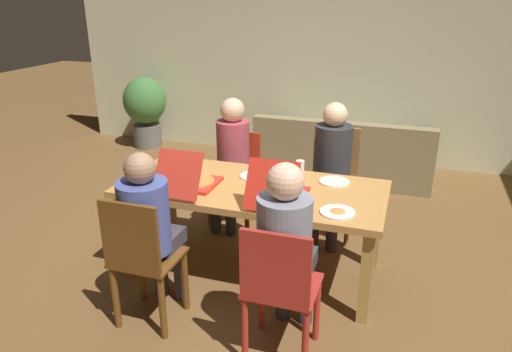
% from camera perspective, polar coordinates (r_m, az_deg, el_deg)
% --- Properties ---
extents(ground_plane, '(20.00, 20.00, 0.00)m').
position_cam_1_polar(ground_plane, '(3.96, -0.46, -11.19)').
color(ground_plane, brown).
extents(back_wall, '(7.22, 0.12, 2.61)m').
position_cam_1_polar(back_wall, '(6.39, 8.68, 13.64)').
color(back_wall, beige).
rests_on(back_wall, ground).
extents(dining_table, '(2.02, 0.91, 0.74)m').
position_cam_1_polar(dining_table, '(3.65, -0.49, -2.39)').
color(dining_table, '#C18643').
rests_on(dining_table, ground).
extents(chair_0, '(0.43, 0.40, 0.93)m').
position_cam_1_polar(chair_0, '(2.84, 2.82, -13.35)').
color(chair_0, '#AE2B22').
rests_on(chair_0, ground).
extents(person_0, '(0.32, 0.53, 1.26)m').
position_cam_1_polar(person_0, '(2.83, 3.68, -8.01)').
color(person_0, '#313A42').
rests_on(person_0, ground).
extents(chair_1, '(0.42, 0.39, 0.95)m').
position_cam_1_polar(chair_1, '(3.20, -13.59, -9.81)').
color(chair_1, brown).
rests_on(chair_1, ground).
extents(person_1, '(0.33, 0.49, 1.21)m').
position_cam_1_polar(person_1, '(3.20, -12.73, -5.39)').
color(person_1, '#3A353C').
rests_on(person_1, ground).
extents(chair_2, '(0.45, 0.44, 0.98)m').
position_cam_1_polar(chair_2, '(4.43, 9.27, 0.01)').
color(chair_2, '#96663B').
rests_on(chair_2, ground).
extents(person_2, '(0.33, 0.53, 1.25)m').
position_cam_1_polar(person_2, '(4.22, 9.07, 1.79)').
color(person_2, '#362C37').
rests_on(person_2, ground).
extents(chair_3, '(0.45, 0.39, 0.87)m').
position_cam_1_polar(chair_3, '(4.62, -2.40, 0.43)').
color(chair_3, '#B0341A').
rests_on(chair_3, ground).
extents(person_3, '(0.31, 0.49, 1.23)m').
position_cam_1_polar(person_3, '(4.43, -3.03, 2.91)').
color(person_3, '#31393B').
rests_on(person_3, ground).
extents(pizza_box_0, '(0.35, 0.52, 0.33)m').
position_cam_1_polar(pizza_box_0, '(3.61, -7.78, -0.61)').
color(pizza_box_0, red).
rests_on(pizza_box_0, dining_table).
extents(pizza_box_1, '(0.36, 0.53, 0.34)m').
position_cam_1_polar(pizza_box_1, '(3.38, 2.84, -1.95)').
color(pizza_box_1, red).
rests_on(pizza_box_1, dining_table).
extents(plate_0, '(0.24, 0.24, 0.03)m').
position_cam_1_polar(plate_0, '(3.79, -0.18, 0.03)').
color(plate_0, white).
rests_on(plate_0, dining_table).
extents(plate_1, '(0.23, 0.23, 0.01)m').
position_cam_1_polar(plate_1, '(4.06, -8.07, 1.24)').
color(plate_1, white).
rests_on(plate_1, dining_table).
extents(plate_2, '(0.24, 0.24, 0.01)m').
position_cam_1_polar(plate_2, '(3.73, 9.43, -0.67)').
color(plate_2, white).
rests_on(plate_2, dining_table).
extents(plate_3, '(0.24, 0.24, 0.03)m').
position_cam_1_polar(plate_3, '(3.23, 9.79, -4.26)').
color(plate_3, white).
rests_on(plate_3, dining_table).
extents(drinking_glass_0, '(0.07, 0.07, 0.10)m').
position_cam_1_polar(drinking_glass_0, '(3.71, -13.52, -0.38)').
color(drinking_glass_0, '#DAC25C').
rests_on(drinking_glass_0, dining_table).
extents(drinking_glass_1, '(0.07, 0.07, 0.15)m').
position_cam_1_polar(drinking_glass_1, '(3.76, 5.32, 0.80)').
color(drinking_glass_1, silver).
rests_on(drinking_glass_1, dining_table).
extents(drinking_glass_2, '(0.07, 0.07, 0.13)m').
position_cam_1_polar(drinking_glass_2, '(3.90, -13.61, 0.89)').
color(drinking_glass_2, '#B34B34').
rests_on(drinking_glass_2, dining_table).
extents(couch, '(2.07, 0.90, 0.76)m').
position_cam_1_polar(couch, '(5.88, 10.51, 2.49)').
color(couch, '#897A54').
rests_on(couch, ground).
extents(potted_plant, '(0.60, 0.60, 1.01)m').
position_cam_1_polar(potted_plant, '(7.04, -13.22, 8.11)').
color(potted_plant, '#5E5D5A').
rests_on(potted_plant, ground).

